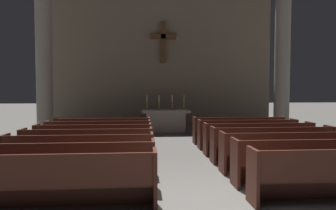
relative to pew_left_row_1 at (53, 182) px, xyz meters
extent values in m
plane|color=#66635E|center=(2.40, 0.04, -0.48)|extent=(80.00, 80.00, 0.00)
cube|color=#4C2319|center=(0.00, 0.04, -0.05)|extent=(3.13, 0.40, 0.05)
cube|color=#4C2319|center=(0.00, -0.19, 0.22)|extent=(3.13, 0.05, 0.50)
cube|color=#4C2319|center=(0.00, 0.22, -0.28)|extent=(3.13, 0.04, 0.40)
cube|color=#4C2319|center=(1.59, 0.02, 0.00)|extent=(0.06, 0.50, 0.95)
cube|color=#4C2319|center=(0.00, 1.01, -0.05)|extent=(3.13, 0.40, 0.05)
cube|color=#4C2319|center=(0.00, 0.78, 0.22)|extent=(3.13, 0.05, 0.50)
cube|color=#4C2319|center=(0.00, 1.19, -0.28)|extent=(3.13, 0.04, 0.40)
cube|color=#4C2319|center=(1.59, 0.99, 0.00)|extent=(0.06, 0.50, 0.95)
cube|color=#4C2319|center=(0.00, 1.98, -0.05)|extent=(3.13, 0.40, 0.05)
cube|color=#4C2319|center=(0.00, 1.75, 0.22)|extent=(3.13, 0.05, 0.50)
cube|color=#4C2319|center=(0.00, 2.16, -0.28)|extent=(3.13, 0.04, 0.40)
cube|color=#4C2319|center=(1.59, 1.96, 0.00)|extent=(0.06, 0.50, 0.95)
cube|color=#4C2319|center=(-1.59, 1.96, 0.00)|extent=(0.06, 0.50, 0.95)
cube|color=#4C2319|center=(0.00, 2.94, -0.05)|extent=(3.13, 0.40, 0.05)
cube|color=#4C2319|center=(0.00, 2.72, 0.22)|extent=(3.13, 0.05, 0.50)
cube|color=#4C2319|center=(0.00, 3.12, -0.28)|extent=(3.13, 0.04, 0.40)
cube|color=#4C2319|center=(1.59, 2.92, 0.00)|extent=(0.06, 0.50, 0.95)
cube|color=#4C2319|center=(-1.59, 2.92, 0.00)|extent=(0.06, 0.50, 0.95)
cube|color=#4C2319|center=(0.00, 3.91, -0.05)|extent=(3.13, 0.40, 0.05)
cube|color=#4C2319|center=(0.00, 3.69, 0.22)|extent=(3.13, 0.05, 0.50)
cube|color=#4C2319|center=(0.00, 4.09, -0.28)|extent=(3.13, 0.04, 0.40)
cube|color=#4C2319|center=(1.59, 3.89, 0.00)|extent=(0.06, 0.50, 0.95)
cube|color=#4C2319|center=(-1.59, 3.89, 0.00)|extent=(0.06, 0.50, 0.95)
cube|color=#4C2319|center=(0.00, 4.88, -0.05)|extent=(3.13, 0.40, 0.05)
cube|color=#4C2319|center=(0.00, 4.66, 0.22)|extent=(3.13, 0.05, 0.50)
cube|color=#4C2319|center=(0.00, 5.06, -0.28)|extent=(3.13, 0.04, 0.40)
cube|color=#4C2319|center=(1.59, 4.86, 0.00)|extent=(0.06, 0.50, 0.95)
cube|color=#4C2319|center=(-1.59, 4.86, 0.00)|extent=(0.06, 0.50, 0.95)
cube|color=#4C2319|center=(0.00, 5.85, -0.05)|extent=(3.13, 0.40, 0.05)
cube|color=#4C2319|center=(0.00, 5.62, 0.22)|extent=(3.13, 0.05, 0.50)
cube|color=#4C2319|center=(0.00, 6.03, -0.28)|extent=(3.13, 0.04, 0.40)
cube|color=#4C2319|center=(1.59, 5.83, 0.00)|extent=(0.06, 0.50, 0.95)
cube|color=#4C2319|center=(-1.59, 5.83, 0.00)|extent=(0.06, 0.50, 0.95)
cube|color=#4C2319|center=(4.80, 0.22, -0.28)|extent=(3.13, 0.04, 0.40)
cube|color=#4C2319|center=(3.21, 0.02, 0.00)|extent=(0.06, 0.50, 0.95)
cube|color=#4C2319|center=(4.80, 1.01, -0.05)|extent=(3.13, 0.40, 0.05)
cube|color=#4C2319|center=(4.80, 0.78, 0.22)|extent=(3.13, 0.05, 0.50)
cube|color=#4C2319|center=(4.80, 1.19, -0.28)|extent=(3.13, 0.04, 0.40)
cube|color=#4C2319|center=(3.21, 0.99, 0.00)|extent=(0.06, 0.50, 0.95)
cube|color=#4C2319|center=(4.80, 1.98, -0.05)|extent=(3.13, 0.40, 0.05)
cube|color=#4C2319|center=(4.80, 1.75, 0.22)|extent=(3.13, 0.05, 0.50)
cube|color=#4C2319|center=(4.80, 2.16, -0.28)|extent=(3.13, 0.04, 0.40)
cube|color=#4C2319|center=(3.21, 1.96, 0.00)|extent=(0.06, 0.50, 0.95)
cube|color=#4C2319|center=(4.80, 2.94, -0.05)|extent=(3.13, 0.40, 0.05)
cube|color=#4C2319|center=(4.80, 2.72, 0.22)|extent=(3.13, 0.05, 0.50)
cube|color=#4C2319|center=(4.80, 3.12, -0.28)|extent=(3.13, 0.04, 0.40)
cube|color=#4C2319|center=(3.21, 2.92, 0.00)|extent=(0.06, 0.50, 0.95)
cube|color=#4C2319|center=(6.40, 2.92, 0.00)|extent=(0.06, 0.50, 0.95)
cube|color=#4C2319|center=(4.80, 3.91, -0.05)|extent=(3.13, 0.40, 0.05)
cube|color=#4C2319|center=(4.80, 3.69, 0.22)|extent=(3.13, 0.05, 0.50)
cube|color=#4C2319|center=(4.80, 4.09, -0.28)|extent=(3.13, 0.04, 0.40)
cube|color=#4C2319|center=(3.21, 3.89, 0.00)|extent=(0.06, 0.50, 0.95)
cube|color=#4C2319|center=(6.40, 3.89, 0.00)|extent=(0.06, 0.50, 0.95)
cube|color=#4C2319|center=(4.80, 4.88, -0.05)|extent=(3.13, 0.40, 0.05)
cube|color=#4C2319|center=(4.80, 4.66, 0.22)|extent=(3.13, 0.05, 0.50)
cube|color=#4C2319|center=(4.80, 5.06, -0.28)|extent=(3.13, 0.04, 0.40)
cube|color=#4C2319|center=(3.21, 4.86, 0.00)|extent=(0.06, 0.50, 0.95)
cube|color=#4C2319|center=(6.40, 4.86, 0.00)|extent=(0.06, 0.50, 0.95)
cube|color=#4C2319|center=(4.80, 5.85, -0.05)|extent=(3.13, 0.40, 0.05)
cube|color=#4C2319|center=(4.80, 5.62, 0.22)|extent=(3.13, 0.05, 0.50)
cube|color=#4C2319|center=(4.80, 6.03, -0.28)|extent=(3.13, 0.04, 0.40)
cube|color=#4C2319|center=(3.21, 5.83, 0.00)|extent=(0.06, 0.50, 0.95)
cube|color=#4C2319|center=(6.40, 5.83, 0.00)|extent=(0.06, 0.50, 0.95)
cube|color=#9E998E|center=(-2.72, 8.21, -0.38)|extent=(0.93, 0.93, 0.20)
cylinder|color=#9E998E|center=(-2.72, 8.21, 2.78)|extent=(0.66, 0.66, 6.51)
cube|color=#9E998E|center=(7.52, 8.21, -0.38)|extent=(0.93, 0.93, 0.20)
cylinder|color=#9E998E|center=(7.52, 8.21, 2.78)|extent=(0.66, 0.66, 6.51)
cube|color=#A8A399|center=(2.40, 8.99, -0.04)|extent=(1.76, 0.72, 0.88)
cube|color=#A8A399|center=(2.40, 8.99, 0.46)|extent=(2.20, 0.90, 0.12)
cube|color=silver|center=(2.40, 8.99, 0.53)|extent=(2.09, 0.86, 0.01)
cylinder|color=#B79338|center=(1.55, 8.99, 0.54)|extent=(0.16, 0.16, 0.02)
cylinder|color=#B79338|center=(1.55, 8.99, 0.72)|extent=(0.07, 0.07, 0.37)
cylinder|color=silver|center=(1.55, 8.99, 1.05)|extent=(0.04, 0.04, 0.30)
cylinder|color=#B79338|center=(2.10, 8.99, 0.54)|extent=(0.16, 0.16, 0.02)
cylinder|color=#B79338|center=(2.10, 8.99, 0.72)|extent=(0.07, 0.07, 0.37)
cylinder|color=silver|center=(2.10, 8.99, 1.05)|extent=(0.04, 0.04, 0.30)
cylinder|color=#B79338|center=(2.70, 8.99, 0.54)|extent=(0.16, 0.16, 0.02)
cylinder|color=#B79338|center=(2.70, 8.99, 0.72)|extent=(0.07, 0.07, 0.37)
cylinder|color=silver|center=(2.70, 8.99, 1.05)|extent=(0.04, 0.04, 0.30)
cylinder|color=#B79338|center=(3.25, 8.99, 0.54)|extent=(0.16, 0.16, 0.02)
cylinder|color=#B79338|center=(3.25, 8.99, 0.72)|extent=(0.07, 0.07, 0.37)
cylinder|color=silver|center=(3.25, 8.99, 1.05)|extent=(0.04, 0.04, 0.30)
cube|color=gray|center=(2.40, 10.93, 3.45)|extent=(11.30, 0.25, 7.86)
cube|color=brown|center=(2.40, 10.68, 3.85)|extent=(0.24, 0.24, 2.04)
cube|color=brown|center=(2.40, 10.68, 4.15)|extent=(1.31, 0.24, 0.24)
camera|label=1|loc=(1.43, -4.78, 1.43)|focal=32.32mm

